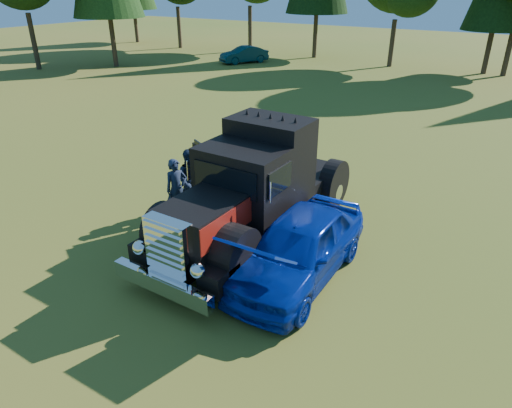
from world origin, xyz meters
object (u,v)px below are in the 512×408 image
at_px(diamond_t_truck, 251,194).
at_px(hotrod_coupe, 298,247).
at_px(spectator_near, 177,189).
at_px(spectator_far, 192,181).
at_px(distant_teal_car, 244,55).

bearing_deg(diamond_t_truck, hotrod_coupe, -25.80).
relative_size(diamond_t_truck, spectator_near, 4.12).
bearing_deg(spectator_far, diamond_t_truck, -57.17).
xyz_separation_m(diamond_t_truck, spectator_far, (-2.32, 0.46, -0.35)).
bearing_deg(distant_teal_car, hotrod_coupe, -24.76).
bearing_deg(spectator_near, diamond_t_truck, -60.42).
bearing_deg(diamond_t_truck, spectator_near, -177.01).
relative_size(diamond_t_truck, spectator_far, 3.85).
bearing_deg(distant_teal_car, spectator_far, -30.27).
relative_size(spectator_near, spectator_far, 0.93).
distance_m(hotrod_coupe, distant_teal_car, 29.88).
height_order(spectator_far, distant_teal_car, spectator_far).
height_order(spectator_near, distant_teal_car, spectator_near).
xyz_separation_m(diamond_t_truck, hotrod_coupe, (1.82, -0.88, -0.52)).
height_order(spectator_near, spectator_far, spectator_far).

